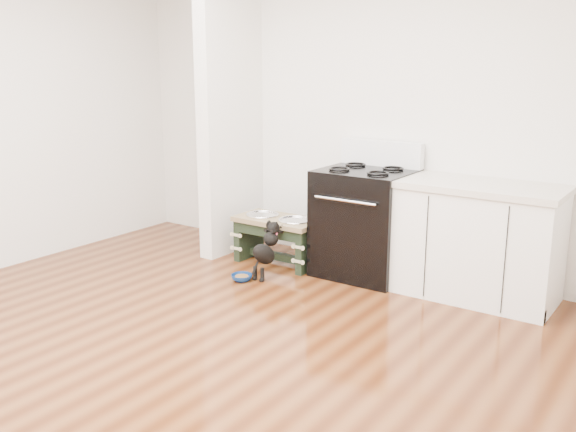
# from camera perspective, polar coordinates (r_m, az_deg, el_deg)

# --- Properties ---
(ground) EXTENTS (5.00, 5.00, 0.00)m
(ground) POSITION_cam_1_polar(r_m,az_deg,el_deg) (4.20, -10.91, -12.31)
(ground) COLOR #431E0C
(ground) RESTS_ON ground
(room_shell) EXTENTS (5.00, 5.00, 5.00)m
(room_shell) POSITION_cam_1_polar(r_m,az_deg,el_deg) (3.79, -12.04, 10.31)
(room_shell) COLOR silver
(room_shell) RESTS_ON ground
(partition_wall) EXTENTS (0.15, 0.80, 2.70)m
(partition_wall) POSITION_cam_1_polar(r_m,az_deg,el_deg) (6.14, -5.14, 9.25)
(partition_wall) COLOR silver
(partition_wall) RESTS_ON ground
(oven_range) EXTENTS (0.76, 0.69, 1.14)m
(oven_range) POSITION_cam_1_polar(r_m,az_deg,el_deg) (5.54, 6.85, -0.44)
(oven_range) COLOR black
(oven_range) RESTS_ON ground
(cabinet_run) EXTENTS (1.24, 0.64, 0.91)m
(cabinet_run) POSITION_cam_1_polar(r_m,az_deg,el_deg) (5.19, 16.52, -2.17)
(cabinet_run) COLOR white
(cabinet_run) RESTS_ON ground
(dog_feeder) EXTENTS (0.78, 0.42, 0.45)m
(dog_feeder) POSITION_cam_1_polar(r_m,az_deg,el_deg) (5.83, -0.89, -1.36)
(dog_feeder) COLOR black
(dog_feeder) RESTS_ON ground
(puppy) EXTENTS (0.14, 0.40, 0.48)m
(puppy) POSITION_cam_1_polar(r_m,az_deg,el_deg) (5.48, -1.91, -2.84)
(puppy) COLOR black
(puppy) RESTS_ON ground
(floor_bowl) EXTENTS (0.19, 0.19, 0.06)m
(floor_bowl) POSITION_cam_1_polar(r_m,az_deg,el_deg) (5.47, -4.13, -5.48)
(floor_bowl) COLOR navy
(floor_bowl) RESTS_ON ground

